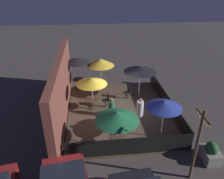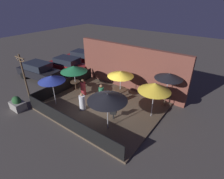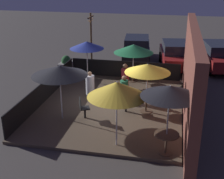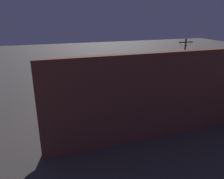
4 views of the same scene
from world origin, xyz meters
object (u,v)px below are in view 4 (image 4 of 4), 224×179
(patio_umbrella_3, at_px, (68,79))
(dining_table_2, at_px, (181,92))
(dining_table_1, at_px, (131,107))
(planter_box, at_px, (162,76))
(patio_umbrella_4, at_px, (89,65))
(patron_0, at_px, (139,97))
(patron_2, at_px, (131,88))
(patio_umbrella_1, at_px, (132,80))
(patio_umbrella_0, at_px, (68,87))
(dining_table_0, at_px, (71,126))
(patio_umbrella_2, at_px, (183,71))
(patio_umbrella_5, at_px, (155,61))
(light_post, at_px, (184,60))
(patron_1, at_px, (162,92))
(patio_chair_0, at_px, (121,102))
(patio_chair_1, at_px, (96,95))

(patio_umbrella_3, relative_size, dining_table_2, 2.98)
(dining_table_1, distance_m, planter_box, 7.31)
(patio_umbrella_3, height_order, planter_box, patio_umbrella_3)
(patio_umbrella_4, bearing_deg, patron_0, 136.23)
(patron_0, bearing_deg, patron_2, -10.26)
(patio_umbrella_4, bearing_deg, patio_umbrella_1, 112.40)
(patio_umbrella_0, bearing_deg, dining_table_0, 180.00)
(dining_table_0, distance_m, dining_table_1, 3.29)
(patio_umbrella_4, bearing_deg, patio_umbrella_0, 67.77)
(patio_umbrella_2, height_order, patio_umbrella_5, patio_umbrella_5)
(patron_0, bearing_deg, planter_box, -45.15)
(patio_umbrella_4, distance_m, patio_umbrella_5, 4.57)
(patio_umbrella_4, relative_size, light_post, 0.66)
(patron_1, bearing_deg, light_post, -39.76)
(dining_table_2, height_order, planter_box, planter_box)
(patio_chair_0, distance_m, planter_box, 6.80)
(patio_umbrella_0, relative_size, dining_table_0, 2.95)
(patron_0, distance_m, planter_box, 5.85)
(patio_umbrella_0, distance_m, patio_umbrella_5, 7.78)
(patio_umbrella_5, height_order, patron_0, patio_umbrella_5)
(dining_table_1, height_order, planter_box, planter_box)
(patio_umbrella_4, height_order, patron_1, patio_umbrella_4)
(dining_table_1, xyz_separation_m, patron_1, (-2.55, -1.35, 0.01))
(dining_table_1, relative_size, patron_2, 0.78)
(dining_table_2, distance_m, planter_box, 4.46)
(patio_umbrella_0, bearing_deg, patio_chair_1, -119.70)
(patio_umbrella_0, height_order, patron_0, patio_umbrella_0)
(patron_0, bearing_deg, patio_umbrella_2, -92.27)
(patio_umbrella_0, height_order, patio_chair_0, patio_umbrella_0)
(patio_chair_1, distance_m, patron_1, 3.87)
(patio_chair_0, xyz_separation_m, patron_2, (-1.37, -1.91, 0.04))
(patio_umbrella_5, distance_m, patio_chair_0, 4.53)
(patio_chair_0, relative_size, patio_chair_1, 1.03)
(light_post, bearing_deg, patron_0, 30.58)
(dining_table_0, relative_size, patron_2, 0.66)
(patio_umbrella_5, distance_m, light_post, 2.70)
(patio_chair_0, relative_size, patron_0, 0.74)
(patio_umbrella_1, relative_size, patron_0, 1.72)
(patio_umbrella_0, height_order, patio_umbrella_1, patio_umbrella_0)
(patio_umbrella_2, distance_m, patio_chair_1, 5.22)
(light_post, bearing_deg, patron_2, 14.32)
(dining_table_0, relative_size, dining_table_2, 1.04)
(patio_umbrella_3, height_order, patron_1, patio_umbrella_3)
(dining_table_0, relative_size, patron_0, 0.66)
(patron_0, bearing_deg, patio_umbrella_4, 44.34)
(patron_2, height_order, planter_box, patron_2)
(patio_umbrella_5, relative_size, dining_table_2, 2.80)
(patio_umbrella_3, bearing_deg, patio_umbrella_0, 83.44)
(patio_umbrella_0, height_order, patio_umbrella_4, patio_umbrella_0)
(patio_umbrella_2, height_order, light_post, light_post)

